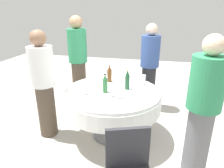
{
  "coord_description": "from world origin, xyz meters",
  "views": [
    {
      "loc": [
        -0.61,
        2.6,
        1.83
      ],
      "look_at": [
        0.0,
        0.0,
        0.84
      ],
      "focal_mm": 32.67,
      "sensor_mm": 36.0,
      "label": 1
    }
  ],
  "objects_px": {
    "wine_glass_south": "(112,89)",
    "plate_west": "(98,100)",
    "wine_glass_mid": "(119,90)",
    "plate_mid": "(148,92)",
    "wine_glass_outer": "(92,78)",
    "person_south": "(202,111)",
    "plate_front": "(99,87)",
    "person_north": "(78,62)",
    "dining_table": "(112,100)",
    "plate_inner": "(126,84)",
    "bottle_brown_north": "(109,74)",
    "person_left": "(44,84)",
    "wine_glass_near": "(143,78)",
    "bottle_green_left": "(105,84)",
    "person_rear": "(149,66)",
    "wine_glass_east": "(85,88)",
    "bottle_dark_green_rear": "(127,80)"
  },
  "relations": [
    {
      "from": "wine_glass_south",
      "to": "plate_west",
      "type": "xyz_separation_m",
      "value": [
        0.14,
        0.16,
        -0.1
      ]
    },
    {
      "from": "wine_glass_mid",
      "to": "plate_mid",
      "type": "xyz_separation_m",
      "value": [
        -0.35,
        -0.26,
        -0.11
      ]
    },
    {
      "from": "wine_glass_outer",
      "to": "person_south",
      "type": "height_order",
      "value": "person_south"
    },
    {
      "from": "plate_front",
      "to": "plate_mid",
      "type": "bearing_deg",
      "value": 175.9
    },
    {
      "from": "wine_glass_outer",
      "to": "plate_mid",
      "type": "xyz_separation_m",
      "value": [
        -0.86,
        0.18,
        -0.08
      ]
    },
    {
      "from": "person_north",
      "to": "person_south",
      "type": "bearing_deg",
      "value": -81.71
    },
    {
      "from": "dining_table",
      "to": "person_north",
      "type": "bearing_deg",
      "value": -44.68
    },
    {
      "from": "plate_inner",
      "to": "person_north",
      "type": "xyz_separation_m",
      "value": [
        0.99,
        -0.53,
        0.16
      ]
    },
    {
      "from": "dining_table",
      "to": "wine_glass_outer",
      "type": "bearing_deg",
      "value": -29.76
    },
    {
      "from": "wine_glass_mid",
      "to": "plate_west",
      "type": "xyz_separation_m",
      "value": [
        0.24,
        0.13,
        -0.11
      ]
    },
    {
      "from": "plate_west",
      "to": "person_south",
      "type": "height_order",
      "value": "person_south"
    },
    {
      "from": "bottle_brown_north",
      "to": "person_left",
      "type": "height_order",
      "value": "person_left"
    },
    {
      "from": "wine_glass_near",
      "to": "plate_mid",
      "type": "xyz_separation_m",
      "value": [
        -0.09,
        0.32,
        -0.1
      ]
    },
    {
      "from": "bottle_brown_north",
      "to": "bottle_green_left",
      "type": "relative_size",
      "value": 0.98
    },
    {
      "from": "wine_glass_outer",
      "to": "plate_front",
      "type": "bearing_deg",
      "value": 137.54
    },
    {
      "from": "wine_glass_outer",
      "to": "wine_glass_mid",
      "type": "distance_m",
      "value": 0.67
    },
    {
      "from": "bottle_brown_north",
      "to": "bottle_green_left",
      "type": "bearing_deg",
      "value": 96.14
    },
    {
      "from": "plate_mid",
      "to": "person_south",
      "type": "bearing_deg",
      "value": 133.76
    },
    {
      "from": "bottle_brown_north",
      "to": "wine_glass_outer",
      "type": "bearing_deg",
      "value": 33.03
    },
    {
      "from": "plate_inner",
      "to": "wine_glass_south",
      "type": "bearing_deg",
      "value": 77.4
    },
    {
      "from": "wine_glass_south",
      "to": "plate_mid",
      "type": "height_order",
      "value": "wine_glass_south"
    },
    {
      "from": "wine_glass_south",
      "to": "wine_glass_mid",
      "type": "bearing_deg",
      "value": 163.53
    },
    {
      "from": "plate_mid",
      "to": "person_rear",
      "type": "height_order",
      "value": "person_rear"
    },
    {
      "from": "wine_glass_east",
      "to": "person_south",
      "type": "distance_m",
      "value": 1.45
    },
    {
      "from": "bottle_green_left",
      "to": "wine_glass_south",
      "type": "relative_size",
      "value": 1.78
    },
    {
      "from": "bottle_dark_green_rear",
      "to": "wine_glass_south",
      "type": "distance_m",
      "value": 0.35
    },
    {
      "from": "wine_glass_near",
      "to": "wine_glass_mid",
      "type": "bearing_deg",
      "value": 65.84
    },
    {
      "from": "person_north",
      "to": "person_south",
      "type": "xyz_separation_m",
      "value": [
        -1.92,
        1.41,
        -0.06
      ]
    },
    {
      "from": "wine_glass_outer",
      "to": "person_left",
      "type": "bearing_deg",
      "value": 32.3
    },
    {
      "from": "bottle_green_left",
      "to": "person_left",
      "type": "height_order",
      "value": "person_left"
    },
    {
      "from": "plate_inner",
      "to": "person_north",
      "type": "distance_m",
      "value": 1.14
    },
    {
      "from": "dining_table",
      "to": "person_left",
      "type": "xyz_separation_m",
      "value": [
        0.96,
        0.18,
        0.23
      ]
    },
    {
      "from": "dining_table",
      "to": "bottle_green_left",
      "type": "height_order",
      "value": "bottle_green_left"
    },
    {
      "from": "wine_glass_south",
      "to": "plate_inner",
      "type": "height_order",
      "value": "wine_glass_south"
    },
    {
      "from": "wine_glass_outer",
      "to": "person_north",
      "type": "height_order",
      "value": "person_north"
    },
    {
      "from": "plate_mid",
      "to": "plate_inner",
      "type": "relative_size",
      "value": 1.08
    },
    {
      "from": "bottle_dark_green_rear",
      "to": "person_left",
      "type": "height_order",
      "value": "person_left"
    },
    {
      "from": "wine_glass_east",
      "to": "plate_mid",
      "type": "height_order",
      "value": "wine_glass_east"
    },
    {
      "from": "plate_mid",
      "to": "bottle_dark_green_rear",
      "type": "bearing_deg",
      "value": -15.56
    },
    {
      "from": "bottle_dark_green_rear",
      "to": "wine_glass_east",
      "type": "relative_size",
      "value": 2.12
    },
    {
      "from": "plate_west",
      "to": "plate_inner",
      "type": "bearing_deg",
      "value": -110.69
    },
    {
      "from": "wine_glass_east",
      "to": "plate_inner",
      "type": "relative_size",
      "value": 0.61
    },
    {
      "from": "wine_glass_east",
      "to": "person_south",
      "type": "bearing_deg",
      "value": 165.34
    },
    {
      "from": "dining_table",
      "to": "person_rear",
      "type": "relative_size",
      "value": 0.88
    },
    {
      "from": "wine_glass_south",
      "to": "wine_glass_outer",
      "type": "height_order",
      "value": "wine_glass_south"
    },
    {
      "from": "wine_glass_near",
      "to": "wine_glass_outer",
      "type": "distance_m",
      "value": 0.78
    },
    {
      "from": "dining_table",
      "to": "bottle_dark_green_rear",
      "type": "height_order",
      "value": "bottle_dark_green_rear"
    },
    {
      "from": "wine_glass_mid",
      "to": "person_rear",
      "type": "height_order",
      "value": "person_rear"
    },
    {
      "from": "bottle_brown_north",
      "to": "plate_west",
      "type": "relative_size",
      "value": 1.12
    },
    {
      "from": "bottle_dark_green_rear",
      "to": "wine_glass_near",
      "type": "bearing_deg",
      "value": -131.37
    }
  ]
}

